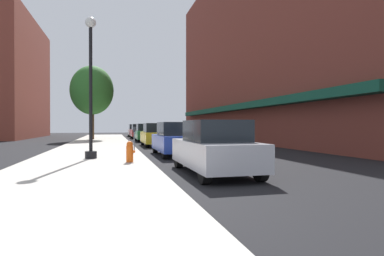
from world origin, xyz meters
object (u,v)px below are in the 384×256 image
(car_red, at_px, (139,131))
(car_white, at_px, (135,131))
(car_yellow, at_px, (155,135))
(car_green, at_px, (145,133))
(tree_near, at_px, (92,90))
(fire_hydrant, at_px, (130,152))
(lamppost, at_px, (91,85))
(parking_meter_near, at_px, (134,136))
(car_silver, at_px, (214,148))
(car_blue, at_px, (175,139))

(car_red, distance_m, car_white, 6.27)
(car_yellow, height_order, car_green, same)
(tree_near, bearing_deg, fire_hydrant, -83.06)
(tree_near, xyz_separation_m, car_white, (4.95, 10.17, -4.16))
(lamppost, distance_m, car_white, 29.61)
(parking_meter_near, bearing_deg, tree_near, 100.26)
(tree_near, distance_m, car_silver, 24.55)
(fire_hydrant, xyz_separation_m, car_silver, (2.41, -2.81, 0.29))
(car_silver, distance_m, car_blue, 6.20)
(lamppost, xyz_separation_m, car_silver, (3.91, -4.60, -2.39))
(parking_meter_near, distance_m, car_green, 13.51)
(car_green, bearing_deg, fire_hydrant, -97.36)
(car_yellow, relative_size, car_white, 1.00)
(car_silver, relative_size, car_blue, 1.00)
(car_green, bearing_deg, car_blue, -89.60)
(car_blue, bearing_deg, parking_meter_near, 153.92)
(lamppost, height_order, car_green, lamppost)
(car_silver, relative_size, car_white, 1.00)
(fire_hydrant, distance_m, tree_near, 21.50)
(car_silver, distance_m, car_red, 27.58)
(fire_hydrant, xyz_separation_m, car_yellow, (2.41, 10.70, 0.29))
(car_red, bearing_deg, car_white, 88.19)
(fire_hydrant, bearing_deg, car_silver, -49.37)
(fire_hydrant, xyz_separation_m, tree_near, (-2.54, 20.88, 4.45))
(lamppost, height_order, car_yellow, lamppost)
(parking_meter_near, relative_size, car_white, 0.30)
(parking_meter_near, distance_m, car_yellow, 6.68)
(fire_hydrant, relative_size, car_white, 0.18)
(fire_hydrant, xyz_separation_m, car_white, (2.41, 31.04, 0.29))
(fire_hydrant, bearing_deg, tree_near, 96.94)
(fire_hydrant, relative_size, car_silver, 0.18)
(fire_hydrant, bearing_deg, car_blue, 54.62)
(tree_near, bearing_deg, car_yellow, -64.06)
(car_yellow, bearing_deg, car_silver, -90.07)
(car_silver, relative_size, car_red, 1.00)
(tree_near, relative_size, car_red, 1.69)
(car_red, bearing_deg, fire_hydrant, -97.36)
(car_blue, bearing_deg, tree_near, 104.94)
(tree_near, xyz_separation_m, car_green, (4.95, -3.20, -4.16))
(car_white, bearing_deg, car_green, -88.22)
(lamppost, xyz_separation_m, fire_hydrant, (1.50, -1.79, -2.68))
(fire_hydrant, bearing_deg, car_green, 82.24)
(tree_near, height_order, car_yellow, tree_near)
(car_silver, distance_m, car_yellow, 13.51)
(lamppost, relative_size, car_silver, 1.37)
(parking_meter_near, relative_size, tree_near, 0.18)
(parking_meter_near, height_order, car_blue, car_blue)
(tree_near, xyz_separation_m, car_red, (4.95, 3.89, -4.16))
(tree_near, distance_m, car_white, 12.05)
(fire_hydrant, height_order, tree_near, tree_near)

